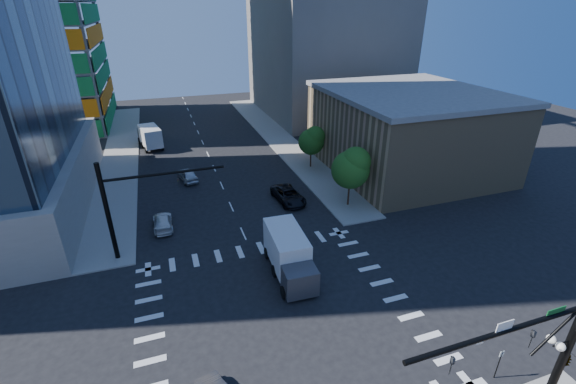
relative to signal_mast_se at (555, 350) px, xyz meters
name	(u,v)px	position (x,y,z in m)	size (l,w,h in m)	color
ground	(280,317)	(-10.60, 11.50, -5.01)	(160.00, 160.00, 0.00)	black
road_markings	(280,317)	(-10.60, 11.50, -5.00)	(20.00, 20.00, 0.01)	silver
sidewalk_ne	(278,138)	(1.90, 51.50, -4.93)	(5.00, 60.00, 0.15)	gray
sidewalk_nw	(121,154)	(-23.10, 51.50, -4.93)	(5.00, 60.00, 0.15)	gray
commercial_building	(407,130)	(14.40, 33.50, 0.31)	(20.50, 22.50, 10.60)	#9F855C
bg_building_ne	(324,41)	(16.40, 66.50, 8.99)	(24.00, 30.00, 28.00)	#66635C
signal_mast_se	(555,350)	(0.00, 0.00, 0.00)	(10.51, 2.48, 9.00)	black
signal_mast_nw	(125,201)	(-20.60, 23.00, 0.49)	(10.20, 0.40, 9.00)	black
tree_south	(352,167)	(2.03, 25.40, -0.32)	(4.16, 4.16, 6.82)	#382316
tree_north	(312,140)	(2.33, 37.40, -1.02)	(3.54, 3.52, 5.78)	#382316
no_parking_sign	(499,361)	(0.10, 2.50, -3.63)	(0.30, 0.06, 2.20)	black
car_nb_far	(288,195)	(-4.10, 28.69, -4.23)	(2.58, 5.59, 1.55)	black
car_sb_near	(163,222)	(-18.01, 27.28, -4.35)	(1.83, 4.51, 1.31)	silver
car_sb_mid	(188,175)	(-14.43, 38.51, -4.24)	(1.82, 4.52, 1.54)	#B9BCC1
box_truck_near	(290,259)	(-8.33, 15.88, -3.43)	(3.17, 6.89, 3.56)	black
box_truck_far	(150,137)	(-18.74, 54.09, -3.49)	(3.97, 6.95, 3.43)	black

